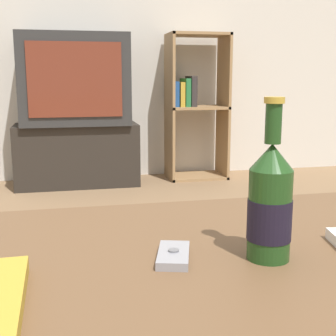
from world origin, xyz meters
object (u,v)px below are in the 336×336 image
at_px(tv_stand, 77,155).
at_px(bookshelf, 194,104).
at_px(cell_phone, 173,255).
at_px(television, 74,80).
at_px(beer_bottle, 270,204).

bearing_deg(tv_stand, bookshelf, 3.16).
xyz_separation_m(bookshelf, cell_phone, (-0.79, -2.75, -0.08)).
xyz_separation_m(tv_stand, television, (-0.00, -0.00, 0.54)).
relative_size(tv_stand, cell_phone, 7.67).
xyz_separation_m(bookshelf, beer_bottle, (-0.64, -2.78, 0.00)).
distance_m(bookshelf, cell_phone, 2.86).
height_order(tv_stand, bookshelf, bookshelf).
bearing_deg(bookshelf, beer_bottle, -102.99).
xyz_separation_m(tv_stand, bookshelf, (0.89, 0.05, 0.35)).
height_order(tv_stand, cell_phone, cell_phone).
bearing_deg(beer_bottle, cell_phone, 169.13).
distance_m(television, cell_phone, 2.71).
bearing_deg(bookshelf, cell_phone, -106.13).
distance_m(tv_stand, cell_phone, 2.71).
bearing_deg(television, beer_bottle, -84.81).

